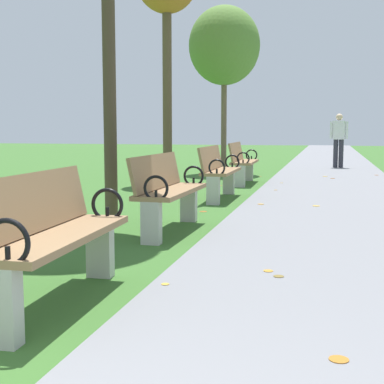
% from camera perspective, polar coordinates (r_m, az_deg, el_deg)
% --- Properties ---
extents(paved_walkway, '(2.77, 44.00, 0.02)m').
position_cam_1_polar(paved_walkway, '(18.40, 14.01, 2.65)').
color(paved_walkway, slate).
rests_on(paved_walkway, ground).
extents(park_bench_2, '(0.53, 1.62, 0.90)m').
position_cam_1_polar(park_bench_2, '(3.87, -14.18, -4.27)').
color(park_bench_2, '#93704C').
rests_on(park_bench_2, ground).
extents(park_bench_3, '(0.50, 1.61, 0.90)m').
position_cam_1_polar(park_bench_3, '(6.44, -2.52, 0.18)').
color(park_bench_3, '#93704C').
rests_on(park_bench_3, ground).
extents(park_bench_4, '(0.48, 1.60, 0.90)m').
position_cam_1_polar(park_bench_4, '(9.44, 2.75, 2.21)').
color(park_bench_4, '#93704C').
rests_on(park_bench_4, ground).
extents(park_bench_5, '(0.50, 1.61, 0.90)m').
position_cam_1_polar(park_bench_5, '(12.10, 5.19, 3.14)').
color(park_bench_5, '#93704C').
rests_on(park_bench_5, ground).
extents(tree_5, '(1.90, 1.90, 4.44)m').
position_cam_1_polar(tree_5, '(15.31, 3.34, 14.73)').
color(tree_5, brown).
rests_on(tree_5, ground).
extents(pedestrian_walking, '(0.53, 0.24, 1.62)m').
position_cam_1_polar(pedestrian_walking, '(17.40, 14.84, 5.44)').
color(pedestrian_walking, '#2D2D38').
rests_on(pedestrian_walking, paved_walkway).
extents(scattered_leaves, '(4.56, 15.89, 0.02)m').
position_cam_1_polar(scattered_leaves, '(7.02, 9.27, -3.21)').
color(scattered_leaves, '#AD6B23').
rests_on(scattered_leaves, ground).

